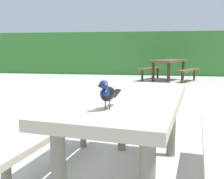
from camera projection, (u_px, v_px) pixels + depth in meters
ground_plane at (99, 168)px, 2.52m from camera, size 60.00×60.00×0.00m
hedge_wall at (146, 53)px, 12.12m from camera, size 28.00×1.59×1.84m
picnic_table_foreground at (130, 118)px, 2.16m from camera, size 1.91×1.93×0.74m
bird_grackle at (107, 93)px, 1.61m from camera, size 0.11×0.28×0.18m
picnic_table_mid_left at (169, 65)px, 9.33m from camera, size 2.23×2.24×0.74m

